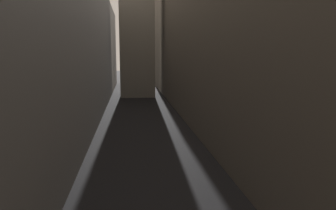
# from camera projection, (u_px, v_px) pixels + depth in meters

# --- Properties ---
(ground_plane) EXTENTS (264.00, 264.00, 0.00)m
(ground_plane) POSITION_uv_depth(u_px,v_px,m) (142.00, 120.00, 43.34)
(ground_plane) COLOR black
(building_block_left) EXTENTS (10.35, 108.00, 19.76)m
(building_block_left) POSITION_uv_depth(u_px,v_px,m) (59.00, 45.00, 42.54)
(building_block_left) COLOR slate
(building_block_left) RESTS_ON ground
(building_block_right) EXTENTS (11.75, 108.00, 23.24)m
(building_block_right) POSITION_uv_depth(u_px,v_px,m) (223.00, 33.00, 44.80)
(building_block_right) COLOR #60594F
(building_block_right) RESTS_ON ground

